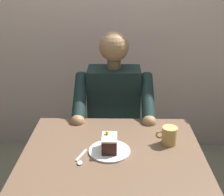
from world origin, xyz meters
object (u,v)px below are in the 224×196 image
(chair, at_px, (114,125))
(cake_slice, at_px, (109,143))
(dining_table, at_px, (113,165))
(seated_person, at_px, (114,119))
(dessert_spoon, at_px, (80,159))
(coffee_cup, at_px, (169,135))

(chair, relative_size, cake_slice, 8.07)
(dining_table, distance_m, chair, 0.72)
(seated_person, xyz_separation_m, cake_slice, (0.02, 0.55, 0.13))
(chair, bearing_deg, dining_table, 90.00)
(seated_person, height_order, cake_slice, seated_person)
(dining_table, xyz_separation_m, dessert_spoon, (0.16, 0.10, 0.10))
(dessert_spoon, bearing_deg, cake_slice, -151.53)
(cake_slice, xyz_separation_m, coffee_cup, (-0.32, -0.09, 0.00))
(cake_slice, height_order, dessert_spoon, cake_slice)
(chair, height_order, seated_person, seated_person)
(cake_slice, bearing_deg, seated_person, -91.65)
(seated_person, distance_m, coffee_cup, 0.57)
(chair, xyz_separation_m, coffee_cup, (-0.30, 0.64, 0.27))
(cake_slice, bearing_deg, coffee_cup, -164.61)
(dining_table, height_order, dessert_spoon, dessert_spoon)
(coffee_cup, bearing_deg, chair, -64.68)
(chair, height_order, cake_slice, chair)
(chair, distance_m, cake_slice, 0.77)
(dining_table, relative_size, seated_person, 0.76)
(dining_table, bearing_deg, dessert_spoon, 31.85)
(chair, height_order, dessert_spoon, chair)
(chair, xyz_separation_m, cake_slice, (0.02, 0.72, 0.27))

